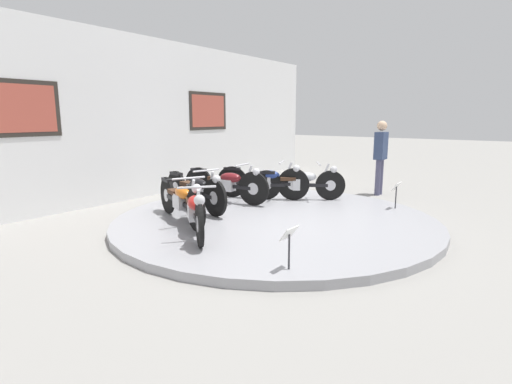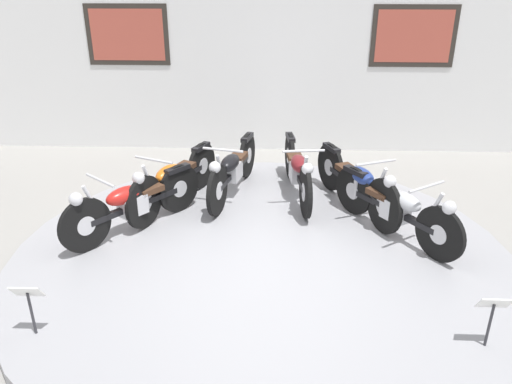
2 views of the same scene
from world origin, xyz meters
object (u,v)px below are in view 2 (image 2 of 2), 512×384
motorcycle_red (132,202)px  motorcycle_maroon (298,169)px  motorcycle_black (233,168)px  info_placard_front_left (28,298)px  info_placard_front_centre (493,310)px  motorcycle_silver (396,207)px  motorcycle_blue (357,182)px  motorcycle_orange (173,179)px

motorcycle_red → motorcycle_maroon: size_ratio=0.78×
motorcycle_black → info_placard_front_left: 3.34m
motorcycle_red → motorcycle_maroon: (2.01, 1.09, 0.02)m
motorcycle_red → info_placard_front_left: motorcycle_red is taller
motorcycle_black → info_placard_front_left: motorcycle_black is taller
info_placard_front_centre → motorcycle_red: bearing=151.5°
motorcycle_red → motorcycle_black: (1.11, 1.09, 0.01)m
motorcycle_maroon → motorcycle_silver: motorcycle_maroon is taller
motorcycle_red → motorcycle_blue: bearing=13.9°
motorcycle_red → motorcycle_blue: size_ratio=0.83×
motorcycle_blue → motorcycle_silver: size_ratio=1.14×
info_placard_front_left → info_placard_front_centre: (3.87, 0.00, 0.00)m
motorcycle_orange → motorcycle_maroon: 1.69m
info_placard_front_centre → motorcycle_blue: bearing=106.1°
motorcycle_silver → info_placard_front_left: 3.97m
motorcycle_red → motorcycle_blue: motorcycle_blue is taller
motorcycle_black → motorcycle_maroon: size_ratio=0.98×
motorcycle_silver → info_placard_front_left: motorcycle_silver is taller
motorcycle_silver → motorcycle_blue: bearing=117.9°
motorcycle_black → info_placard_front_left: (-1.49, -2.99, -0.03)m
motorcycle_orange → motorcycle_blue: 2.39m
info_placard_front_centre → motorcycle_orange: bearing=140.5°
motorcycle_black → info_placard_front_centre: (2.39, -2.99, -0.03)m
motorcycle_silver → motorcycle_red: bearing=180.0°
info_placard_front_left → motorcycle_black: bearing=63.5°
motorcycle_silver → motorcycle_black: bearing=151.4°
motorcycle_blue → motorcycle_silver: 0.78m
motorcycle_orange → info_placard_front_centre: bearing=-39.5°
motorcycle_red → info_placard_front_left: size_ratio=3.07×
motorcycle_silver → info_placard_front_left: size_ratio=3.24×
motorcycle_red → motorcycle_blue: (2.75, 0.68, 0.02)m
motorcycle_orange → info_placard_front_left: 2.68m
motorcycle_orange → motorcycle_maroon: bearing=14.0°
info_placard_front_left → info_placard_front_centre: bearing=0.0°
motorcycle_black → info_placard_front_centre: 3.82m
motorcycle_black → motorcycle_maroon: (0.90, -0.00, 0.00)m
motorcycle_maroon → motorcycle_blue: 0.85m
motorcycle_red → info_placard_front_centre: (3.50, -1.90, -0.02)m
motorcycle_red → info_placard_front_left: bearing=-101.3°
info_placard_front_left → info_placard_front_centre: size_ratio=1.00×
motorcycle_red → info_placard_front_centre: bearing=-28.5°
motorcycle_red → motorcycle_black: size_ratio=0.80×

